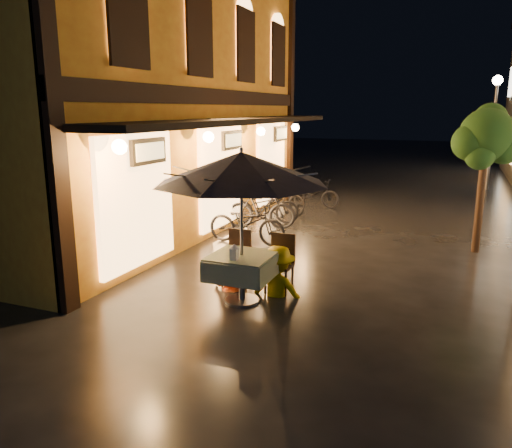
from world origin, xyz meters
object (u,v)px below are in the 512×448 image
at_px(table_lantern, 234,251).
at_px(person_yellow, 278,247).
at_px(bicycle_0, 247,223).
at_px(patio_umbrella, 241,168).
at_px(person_orange, 231,248).
at_px(cafe_table, 242,266).

relative_size(table_lantern, person_yellow, 0.16).
relative_size(person_yellow, bicycle_0, 0.86).
height_order(patio_umbrella, person_yellow, patio_umbrella).
distance_m(patio_umbrella, person_orange, 1.60).
bearing_deg(person_orange, person_yellow, 179.49).
bearing_deg(bicycle_0, person_orange, -161.22).
distance_m(patio_umbrella, table_lantern, 1.26).
distance_m(table_lantern, bicycle_0, 3.82).
bearing_deg(bicycle_0, person_yellow, -146.65).
bearing_deg(patio_umbrella, person_yellow, 51.70).
bearing_deg(table_lantern, person_yellow, 62.77).
xyz_separation_m(cafe_table, table_lantern, (-0.00, -0.28, 0.33)).
relative_size(person_orange, bicycle_0, 0.75).
xyz_separation_m(cafe_table, person_yellow, (0.42, 0.53, 0.22)).
bearing_deg(person_yellow, patio_umbrella, 49.69).
distance_m(cafe_table, patio_umbrella, 1.56).
distance_m(person_yellow, bicycle_0, 3.26).
bearing_deg(patio_umbrella, bicycle_0, 111.73).
height_order(person_orange, person_yellow, person_yellow).
xyz_separation_m(patio_umbrella, table_lantern, (0.00, -0.28, -1.23)).
xyz_separation_m(cafe_table, person_orange, (-0.44, 0.53, 0.12)).
bearing_deg(cafe_table, person_yellow, 51.70).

